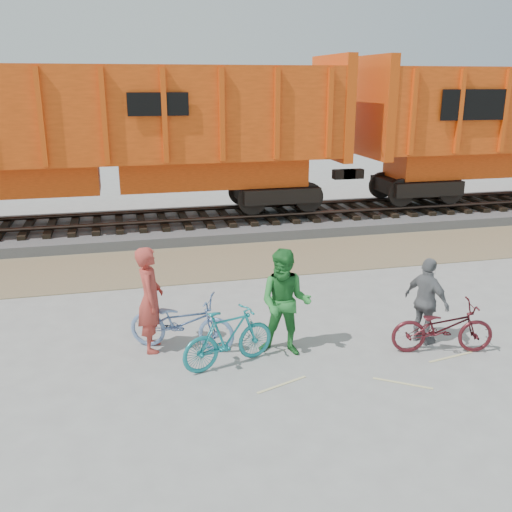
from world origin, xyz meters
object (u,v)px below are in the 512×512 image
at_px(person_man, 285,303).
at_px(person_woman, 427,301).
at_px(bicycle_blue, 182,322).
at_px(bicycle_teal, 228,337).
at_px(bicycle_maroon, 442,327).
at_px(hopper_car_center, 106,133).
at_px(person_solo, 150,299).

height_order(person_man, person_woman, person_man).
xyz_separation_m(bicycle_blue, person_woman, (4.15, -0.77, 0.29)).
relative_size(bicycle_teal, bicycle_maroon, 0.95).
height_order(hopper_car_center, person_man, hopper_car_center).
xyz_separation_m(person_man, person_woman, (2.50, -0.18, -0.14)).
xyz_separation_m(bicycle_teal, person_solo, (-1.16, 0.89, 0.42)).
bearing_deg(person_woman, bicycle_maroon, 172.65).
xyz_separation_m(hopper_car_center, bicycle_maroon, (5.38, -9.36, -2.56)).
bearing_deg(bicycle_teal, person_woman, -107.59).
bearing_deg(hopper_car_center, person_solo, -85.60).
height_order(hopper_car_center, bicycle_blue, hopper_car_center).
xyz_separation_m(bicycle_blue, bicycle_maroon, (4.25, -1.17, -0.04)).
bearing_deg(person_woman, bicycle_blue, 58.08).
height_order(bicycle_teal, bicycle_maroon, bicycle_teal).
bearing_deg(bicycle_maroon, person_woman, 26.72).
bearing_deg(bicycle_maroon, bicycle_blue, 87.28).
bearing_deg(person_solo, bicycle_blue, -96.50).
bearing_deg(hopper_car_center, bicycle_maroon, -60.14).
bearing_deg(person_solo, hopper_car_center, 9.21).
bearing_deg(bicycle_teal, person_man, -96.53).
distance_m(bicycle_teal, person_man, 1.10).
height_order(hopper_car_center, bicycle_maroon, hopper_car_center).
bearing_deg(bicycle_blue, person_solo, 103.14).
distance_m(bicycle_teal, bicycle_maroon, 3.62).
bearing_deg(person_solo, person_woman, -95.81).
xyz_separation_m(hopper_car_center, person_man, (2.78, -8.78, -2.09)).
bearing_deg(person_woman, person_solo, 58.00).
xyz_separation_m(hopper_car_center, person_woman, (5.28, -8.96, -2.23)).
height_order(bicycle_blue, person_solo, person_solo).
height_order(bicycle_blue, person_woman, person_woman).
xyz_separation_m(bicycle_teal, bicycle_maroon, (3.60, -0.38, -0.04)).
relative_size(bicycle_blue, person_man, 1.01).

